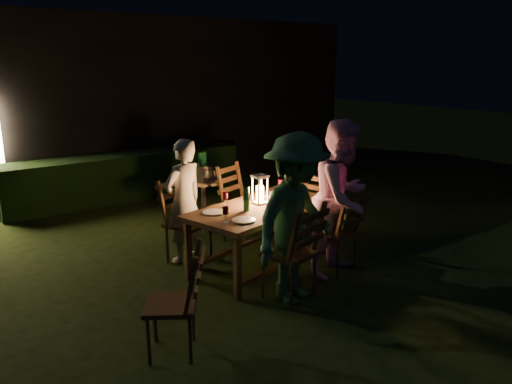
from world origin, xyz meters
TOP-DOWN VIEW (x-y plane):
  - garden_envelope at (-0.01, 6.15)m, footprint 40.00×40.00m
  - dining_table at (-0.38, -0.11)m, footprint 1.96×1.31m
  - chair_near_left at (-0.63, -0.97)m, footprint 0.57×0.60m
  - chair_near_right at (0.24, -0.74)m, footprint 0.52×0.55m
  - chair_far_left at (-1.01, 0.53)m, footprint 0.62×0.64m
  - chair_far_right at (-0.04, 0.78)m, footprint 0.62×0.64m
  - chair_end at (0.81, 0.20)m, footprint 0.57×0.54m
  - chair_spare at (-2.06, -1.17)m, footprint 0.62×0.61m
  - person_house_side at (-1.02, 0.58)m, footprint 0.62×0.49m
  - person_opp_right at (0.26, -0.79)m, footprint 1.00×0.86m
  - person_opp_left at (-0.61, -1.01)m, footprint 1.24×0.90m
  - lantern at (-0.35, -0.05)m, footprint 0.16×0.16m
  - plate_far_left at (-0.97, -0.03)m, footprint 0.25×0.25m
  - plate_near_left at (-0.86, -0.46)m, footprint 0.25×0.25m
  - plate_far_right at (-0.00, 0.22)m, footprint 0.25×0.25m
  - plate_near_right at (0.11, -0.21)m, footprint 0.25×0.25m
  - wineglass_a at (-0.74, 0.09)m, footprint 0.06×0.06m
  - wineglass_b at (-1.05, -0.40)m, footprint 0.06×0.06m
  - wineglass_c at (-0.02, -0.30)m, footprint 0.06×0.06m
  - wineglass_d at (0.17, 0.22)m, footprint 0.06×0.06m
  - wineglass_e at (-0.40, -0.42)m, footprint 0.06×0.06m
  - bottle_table at (-0.62, -0.17)m, footprint 0.07×0.07m
  - napkin_left at (-0.45, -0.45)m, footprint 0.18×0.14m
  - napkin_right at (0.23, -0.26)m, footprint 0.18×0.14m
  - phone at (-0.91, -0.55)m, footprint 0.14×0.07m
  - side_table at (-0.25, 1.47)m, footprint 0.55×0.55m
  - ice_bucket at (-0.25, 1.47)m, footprint 0.30×0.30m
  - bottle_bucket_a at (-0.30, 1.43)m, footprint 0.07×0.07m
  - bottle_bucket_b at (-0.20, 1.51)m, footprint 0.07×0.07m

SIDE VIEW (x-z plane):
  - chair_spare at x=-2.06m, z-range -0.19..0.77m
  - chair_near_right at x=0.24m, z-range -0.20..0.80m
  - chair_end at x=0.81m, z-range -0.21..0.84m
  - chair_far_left at x=-1.01m, z-range -0.21..0.85m
  - chair_far_right at x=-0.04m, z-range -0.21..0.85m
  - chair_near_left at x=-0.63m, z-range -0.21..0.86m
  - side_table at x=-0.25m, z-range 0.28..1.02m
  - dining_table at x=-0.38m, z-range 0.30..1.04m
  - phone at x=-0.91m, z-range 0.75..0.75m
  - napkin_left at x=-0.45m, z-range 0.75..0.76m
  - napkin_right at x=0.23m, z-range 0.75..0.76m
  - person_house_side at x=-1.02m, z-range 0.00..1.50m
  - plate_far_left at x=-0.97m, z-range 0.75..0.76m
  - plate_near_left at x=-0.86m, z-range 0.75..0.76m
  - plate_far_right at x=0.00m, z-range 0.75..0.76m
  - plate_near_right at x=0.11m, z-range 0.75..0.76m
  - wineglass_a at x=-0.74m, z-range 0.75..0.92m
  - wineglass_b at x=-1.05m, z-range 0.75..0.92m
  - wineglass_c at x=-0.02m, z-range 0.75..0.92m
  - wineglass_d at x=0.17m, z-range 0.75..0.92m
  - wineglass_e at x=-0.40m, z-range 0.75..0.92m
  - ice_bucket at x=-0.25m, z-range 0.74..0.96m
  - person_opp_left at x=-0.61m, z-range 0.00..1.72m
  - person_opp_right at x=0.26m, z-range 0.00..1.77m
  - bottle_table at x=-0.62m, z-range 0.75..1.03m
  - bottle_bucket_a at x=-0.30m, z-range 0.74..1.06m
  - bottle_bucket_b at x=-0.20m, z-range 0.74..1.06m
  - lantern at x=-0.35m, z-range 0.73..1.08m
  - garden_envelope at x=-0.01m, z-range -0.02..3.18m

